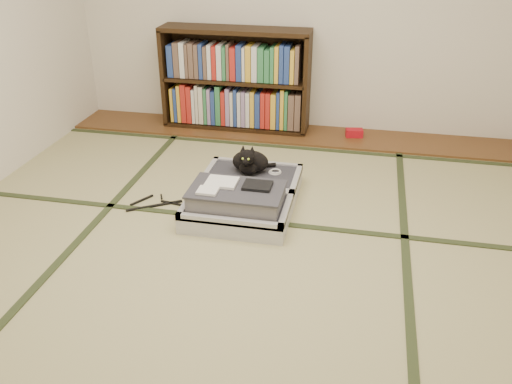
# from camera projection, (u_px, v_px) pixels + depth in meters

# --- Properties ---
(floor) EXTENTS (4.50, 4.50, 0.00)m
(floor) POSITION_uv_depth(u_px,v_px,m) (236.00, 254.00, 3.25)
(floor) COLOR tan
(floor) RESTS_ON ground
(wood_strip) EXTENTS (4.00, 0.50, 0.02)m
(wood_strip) POSITION_uv_depth(u_px,v_px,m) (287.00, 134.00, 4.99)
(wood_strip) COLOR brown
(wood_strip) RESTS_ON ground
(red_item) EXTENTS (0.16, 0.11, 0.07)m
(red_item) POSITION_uv_depth(u_px,v_px,m) (354.00, 133.00, 4.88)
(red_item) COLOR #B60E1A
(red_item) RESTS_ON wood_strip
(tatami_borders) EXTENTS (4.00, 4.50, 0.01)m
(tatami_borders) POSITION_uv_depth(u_px,v_px,m) (253.00, 214.00, 3.68)
(tatami_borders) COLOR #2D381E
(tatami_borders) RESTS_ON ground
(bookcase) EXTENTS (1.34, 0.31, 0.92)m
(bookcase) POSITION_uv_depth(u_px,v_px,m) (236.00, 82.00, 4.93)
(bookcase) COLOR black
(bookcase) RESTS_ON wood_strip
(suitcase) EXTENTS (0.69, 0.92, 0.27)m
(suitcase) POSITION_uv_depth(u_px,v_px,m) (243.00, 196.00, 3.71)
(suitcase) COLOR silver
(suitcase) RESTS_ON floor
(cat) EXTENTS (0.31, 0.31, 0.25)m
(cat) POSITION_uv_depth(u_px,v_px,m) (250.00, 162.00, 3.91)
(cat) COLOR black
(cat) RESTS_ON suitcase
(cable_coil) EXTENTS (0.10, 0.10, 0.02)m
(cable_coil) POSITION_uv_depth(u_px,v_px,m) (275.00, 172.00, 3.95)
(cable_coil) COLOR white
(cable_coil) RESTS_ON suitcase
(hanger) EXTENTS (0.39, 0.29, 0.01)m
(hanger) POSITION_uv_depth(u_px,v_px,m) (156.00, 204.00, 3.80)
(hanger) COLOR black
(hanger) RESTS_ON floor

